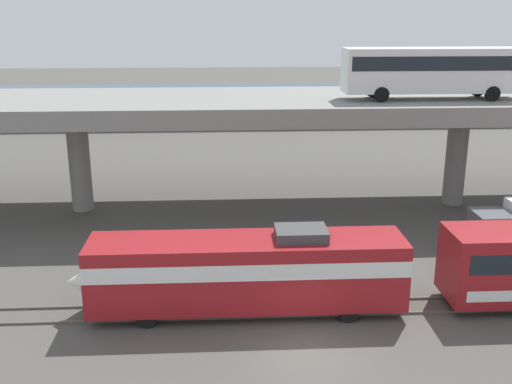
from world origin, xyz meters
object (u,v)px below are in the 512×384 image
at_px(transit_bus_on_overpass, 433,68).
at_px(parked_car_2, 223,106).
at_px(parked_car_0, 301,104).
at_px(parked_car_3, 209,102).
at_px(train_locomotive, 231,269).
at_px(parked_car_1, 95,106).

height_order(transit_bus_on_overpass, parked_car_2, transit_bus_on_overpass).
xyz_separation_m(parked_car_0, parked_car_3, (-11.68, 2.73, 0.00)).
relative_size(train_locomotive, parked_car_1, 3.64).
height_order(parked_car_0, parked_car_2, same).
relative_size(parked_car_0, parked_car_1, 0.95).
distance_m(train_locomotive, parked_car_1, 51.80).
height_order(parked_car_0, parked_car_1, same).
bearing_deg(transit_bus_on_overpass, parked_car_2, -67.65).
bearing_deg(parked_car_2, parked_car_1, -3.01).
height_order(train_locomotive, parked_car_2, train_locomotive).
bearing_deg(parked_car_2, parked_car_0, -176.05).
bearing_deg(parked_car_0, parked_car_2, -176.05).
bearing_deg(transit_bus_on_overpass, train_locomotive, 45.88).
xyz_separation_m(transit_bus_on_overpass, parked_car_2, (-14.06, 34.20, -7.66)).
xyz_separation_m(transit_bus_on_overpass, parked_car_1, (-29.83, 35.03, -7.66)).
relative_size(parked_car_0, parked_car_2, 0.97).
height_order(parked_car_0, parked_car_3, same).
bearing_deg(transit_bus_on_overpass, parked_car_0, -83.07).
xyz_separation_m(train_locomotive, parked_car_2, (-0.26, 48.43, 0.25)).
bearing_deg(transit_bus_on_overpass, parked_car_1, -49.58).
xyz_separation_m(transit_bus_on_overpass, parked_car_0, (-4.24, 34.88, -7.66)).
bearing_deg(train_locomotive, parked_car_1, -71.98).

